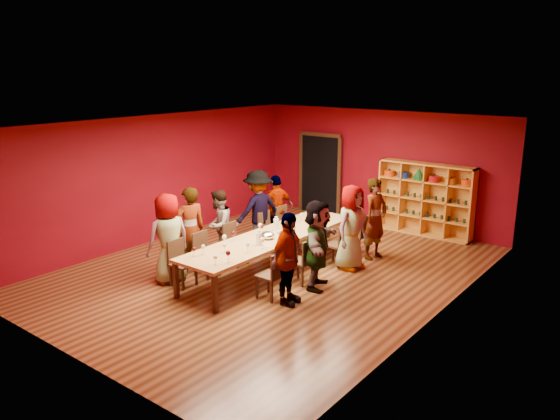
# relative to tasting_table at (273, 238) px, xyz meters

# --- Properties ---
(room_shell) EXTENTS (7.10, 9.10, 3.04)m
(room_shell) POSITION_rel_tasting_table_xyz_m (0.00, 0.00, 0.80)
(room_shell) COLOR #4E2A14
(room_shell) RESTS_ON ground
(tasting_table) EXTENTS (1.10, 4.50, 0.75)m
(tasting_table) POSITION_rel_tasting_table_xyz_m (0.00, 0.00, 0.00)
(tasting_table) COLOR tan
(tasting_table) RESTS_ON ground
(doorway) EXTENTS (1.40, 0.17, 2.30)m
(doorway) POSITION_rel_tasting_table_xyz_m (-1.80, 4.43, 0.42)
(doorway) COLOR black
(doorway) RESTS_ON ground
(shelving_unit) EXTENTS (2.40, 0.40, 1.80)m
(shelving_unit) POSITION_rel_tasting_table_xyz_m (1.40, 4.32, 0.28)
(shelving_unit) COLOR gold
(shelving_unit) RESTS_ON ground
(chair_person_left_0) EXTENTS (0.42, 0.42, 0.89)m
(chair_person_left_0) POSITION_rel_tasting_table_xyz_m (-0.91, -1.69, -0.20)
(chair_person_left_0) COLOR black
(chair_person_left_0) RESTS_ON ground
(person_left_0) EXTENTS (0.65, 0.94, 1.76)m
(person_left_0) POSITION_rel_tasting_table_xyz_m (-1.21, -1.69, 0.18)
(person_left_0) COLOR #5984B8
(person_left_0) RESTS_ON ground
(chair_person_left_1) EXTENTS (0.42, 0.42, 0.89)m
(chair_person_left_1) POSITION_rel_tasting_table_xyz_m (-0.91, -1.05, -0.20)
(chair_person_left_1) COLOR black
(chair_person_left_1) RESTS_ON ground
(person_left_1) EXTENTS (0.66, 0.77, 1.77)m
(person_left_1) POSITION_rel_tasting_table_xyz_m (-1.29, -1.05, 0.19)
(person_left_1) COLOR #131936
(person_left_1) RESTS_ON ground
(chair_person_left_2) EXTENTS (0.42, 0.42, 0.89)m
(chair_person_left_2) POSITION_rel_tasting_table_xyz_m (-0.91, -0.19, -0.20)
(chair_person_left_2) COLOR black
(chair_person_left_2) RESTS_ON ground
(person_left_2) EXTENTS (0.65, 0.85, 1.54)m
(person_left_2) POSITION_rel_tasting_table_xyz_m (-1.33, -0.19, 0.07)
(person_left_2) COLOR #527DAA
(person_left_2) RESTS_ON ground
(chair_person_left_3) EXTENTS (0.42, 0.42, 0.89)m
(chair_person_left_3) POSITION_rel_tasting_table_xyz_m (-0.91, 0.96, -0.20)
(chair_person_left_3) COLOR black
(chair_person_left_3) RESTS_ON ground
(person_left_3) EXTENTS (0.75, 1.25, 1.81)m
(person_left_3) POSITION_rel_tasting_table_xyz_m (-1.19, 0.96, 0.21)
(person_left_3) COLOR #5C7EBE
(person_left_3) RESTS_ON ground
(chair_person_left_4) EXTENTS (0.42, 0.42, 0.89)m
(chair_person_left_4) POSITION_rel_tasting_table_xyz_m (-0.91, 1.61, -0.20)
(chair_person_left_4) COLOR black
(chair_person_left_4) RESTS_ON ground
(person_left_4) EXTENTS (0.66, 1.02, 1.60)m
(person_left_4) POSITION_rel_tasting_table_xyz_m (-1.17, 1.61, 0.10)
(person_left_4) COLOR #131636
(person_left_4) RESTS_ON ground
(chair_person_right_1) EXTENTS (0.42, 0.42, 0.89)m
(chair_person_right_1) POSITION_rel_tasting_table_xyz_m (0.91, -1.11, -0.20)
(chair_person_right_1) COLOR black
(chair_person_right_1) RESTS_ON ground
(person_right_1) EXTENTS (0.58, 1.03, 1.67)m
(person_right_1) POSITION_rel_tasting_table_xyz_m (1.23, -1.11, 0.13)
(person_right_1) COLOR #121733
(person_right_1) RESTS_ON ground
(chair_person_right_2) EXTENTS (0.42, 0.42, 0.89)m
(chair_person_right_2) POSITION_rel_tasting_table_xyz_m (0.91, -0.18, -0.20)
(chair_person_right_2) COLOR black
(chair_person_right_2) RESTS_ON ground
(person_right_2) EXTENTS (1.05, 1.63, 1.71)m
(person_right_2) POSITION_rel_tasting_table_xyz_m (1.22, -0.18, 0.15)
(person_right_2) COLOR #131435
(person_right_2) RESTS_ON ground
(chair_person_right_3) EXTENTS (0.42, 0.42, 0.89)m
(chair_person_right_3) POSITION_rel_tasting_table_xyz_m (0.91, 1.10, -0.20)
(chair_person_right_3) COLOR black
(chair_person_right_3) RESTS_ON ground
(person_right_3) EXTENTS (0.52, 0.89, 1.77)m
(person_right_3) POSITION_rel_tasting_table_xyz_m (1.19, 1.10, 0.19)
(person_right_3) COLOR #121432
(person_right_3) RESTS_ON ground
(chair_person_right_4) EXTENTS (0.42, 0.42, 0.89)m
(chair_person_right_4) POSITION_rel_tasting_table_xyz_m (0.91, 1.97, -0.20)
(chair_person_right_4) COLOR black
(chair_person_right_4) RESTS_ON ground
(person_right_4) EXTENTS (0.56, 0.71, 1.78)m
(person_right_4) POSITION_rel_tasting_table_xyz_m (1.27, 1.97, 0.19)
(person_right_4) COLOR #505055
(person_right_4) RESTS_ON ground
(wine_glass_0) EXTENTS (0.07, 0.07, 0.18)m
(wine_glass_0) POSITION_rel_tasting_table_xyz_m (0.28, -1.93, 0.18)
(wine_glass_0) COLOR silver
(wine_glass_0) RESTS_ON tasting_table
(wine_glass_1) EXTENTS (0.08, 0.08, 0.21)m
(wine_glass_1) POSITION_rel_tasting_table_xyz_m (-0.37, -0.76, 0.20)
(wine_glass_1) COLOR silver
(wine_glass_1) RESTS_ON tasting_table
(wine_glass_2) EXTENTS (0.08, 0.08, 0.19)m
(wine_glass_2) POSITION_rel_tasting_table_xyz_m (-0.29, 1.87, 0.19)
(wine_glass_2) COLOR silver
(wine_glass_2) RESTS_ON tasting_table
(wine_glass_3) EXTENTS (0.08, 0.08, 0.20)m
(wine_glass_3) POSITION_rel_tasting_table_xyz_m (0.33, 0.91, 0.19)
(wine_glass_3) COLOR silver
(wine_glass_3) RESTS_ON tasting_table
(wine_glass_4) EXTENTS (0.08, 0.08, 0.19)m
(wine_glass_4) POSITION_rel_tasting_table_xyz_m (-0.32, 0.92, 0.19)
(wine_glass_4) COLOR silver
(wine_glass_4) RESTS_ON tasting_table
(wine_glass_5) EXTENTS (0.08, 0.08, 0.19)m
(wine_glass_5) POSITION_rel_tasting_table_xyz_m (-0.31, 0.78, 0.19)
(wine_glass_5) COLOR silver
(wine_glass_5) RESTS_ON tasting_table
(wine_glass_6) EXTENTS (0.08, 0.08, 0.19)m
(wine_glass_6) POSITION_rel_tasting_table_xyz_m (0.28, -1.08, 0.19)
(wine_glass_6) COLOR silver
(wine_glass_6) RESTS_ON tasting_table
(wine_glass_7) EXTENTS (0.08, 0.08, 0.21)m
(wine_glass_7) POSITION_rel_tasting_table_xyz_m (0.27, -0.15, 0.20)
(wine_glass_7) COLOR silver
(wine_glass_7) RESTS_ON tasting_table
(wine_glass_8) EXTENTS (0.07, 0.07, 0.18)m
(wine_glass_8) POSITION_rel_tasting_table_xyz_m (-0.27, -0.01, 0.18)
(wine_glass_8) COLOR silver
(wine_glass_8) RESTS_ON tasting_table
(wine_glass_9) EXTENTS (0.08, 0.08, 0.21)m
(wine_glass_9) POSITION_rel_tasting_table_xyz_m (-0.31, -0.02, 0.20)
(wine_glass_9) COLOR silver
(wine_glass_9) RESTS_ON tasting_table
(wine_glass_10) EXTENTS (0.07, 0.07, 0.18)m
(wine_glass_10) POSITION_rel_tasting_table_xyz_m (-0.33, -1.85, 0.18)
(wine_glass_10) COLOR silver
(wine_glass_10) RESTS_ON tasting_table
(wine_glass_11) EXTENTS (0.09, 0.09, 0.22)m
(wine_glass_11) POSITION_rel_tasting_table_xyz_m (-0.33, -1.07, 0.21)
(wine_glass_11) COLOR silver
(wine_glass_11) RESTS_ON tasting_table
(wine_glass_12) EXTENTS (0.09, 0.09, 0.22)m
(wine_glass_12) POSITION_rel_tasting_table_xyz_m (0.37, -1.70, 0.21)
(wine_glass_12) COLOR silver
(wine_glass_12) RESTS_ON tasting_table
(wine_glass_13) EXTENTS (0.08, 0.08, 0.19)m
(wine_glass_13) POSITION_rel_tasting_table_xyz_m (0.27, 0.17, 0.19)
(wine_glass_13) COLOR silver
(wine_glass_13) RESTS_ON tasting_table
(wine_glass_14) EXTENTS (0.07, 0.07, 0.18)m
(wine_glass_14) POSITION_rel_tasting_table_xyz_m (-0.04, -1.36, 0.18)
(wine_glass_14) COLOR silver
(wine_glass_14) RESTS_ON tasting_table
(wine_glass_15) EXTENTS (0.08, 0.08, 0.19)m
(wine_glass_15) POSITION_rel_tasting_table_xyz_m (-0.27, -1.68, 0.19)
(wine_glass_15) COLOR silver
(wine_glass_15) RESTS_ON tasting_table
(wine_glass_16) EXTENTS (0.08, 0.08, 0.21)m
(wine_glass_16) POSITION_rel_tasting_table_xyz_m (0.27, 0.84, 0.20)
(wine_glass_16) COLOR silver
(wine_glass_16) RESTS_ON tasting_table
(wine_glass_17) EXTENTS (0.09, 0.09, 0.21)m
(wine_glass_17) POSITION_rel_tasting_table_xyz_m (0.36, -0.76, 0.21)
(wine_glass_17) COLOR silver
(wine_glass_17) RESTS_ON tasting_table
(wine_glass_18) EXTENTS (0.08, 0.08, 0.19)m
(wine_glass_18) POSITION_rel_tasting_table_xyz_m (-0.16, 1.23, 0.19)
(wine_glass_18) COLOR silver
(wine_glass_18) RESTS_ON tasting_table
(spittoon_bowl) EXTENTS (0.29, 0.29, 0.16)m
(spittoon_bowl) POSITION_rel_tasting_table_xyz_m (0.05, -0.23, 0.12)
(spittoon_bowl) COLOR silver
(spittoon_bowl) RESTS_ON tasting_table
(carafe_a) EXTENTS (0.12, 0.12, 0.29)m
(carafe_a) POSITION_rel_tasting_table_xyz_m (-0.17, 0.34, 0.18)
(carafe_a) COLOR silver
(carafe_a) RESTS_ON tasting_table
(carafe_b) EXTENTS (0.14, 0.14, 0.29)m
(carafe_b) POSITION_rel_tasting_table_xyz_m (0.17, -0.64, 0.18)
(carafe_b) COLOR silver
(carafe_b) RESTS_ON tasting_table
(wine_bottle) EXTENTS (0.09, 0.09, 0.29)m
(wine_bottle) POSITION_rel_tasting_table_xyz_m (0.19, 1.50, 0.16)
(wine_bottle) COLOR #143717
(wine_bottle) RESTS_ON tasting_table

